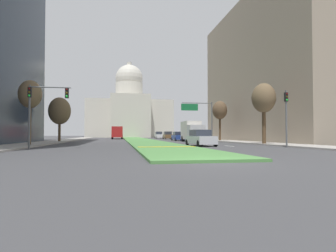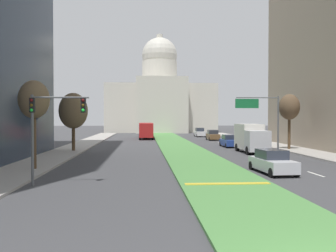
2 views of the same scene
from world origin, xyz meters
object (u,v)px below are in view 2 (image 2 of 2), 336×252
at_px(capitol_building, 160,102).
at_px(sedan_midblock, 230,141).
at_px(traffic_light_near_left, 47,119).
at_px(street_tree_right_mid, 289,108).
at_px(sedan_lead_stopped, 272,162).
at_px(sedan_far_horizon, 200,133).
at_px(city_bus, 146,129).
at_px(overhead_guide_sign, 262,112).
at_px(street_tree_left_near, 34,100).
at_px(box_truck_delivery, 251,138).
at_px(sedan_distant, 213,135).
at_px(street_tree_left_mid, 73,111).

height_order(capitol_building, sedan_midblock, capitol_building).
distance_m(traffic_light_near_left, street_tree_right_mid, 31.45).
relative_size(sedan_lead_stopped, sedan_far_horizon, 1.13).
xyz_separation_m(sedan_far_horizon, city_bus, (-11.25, -6.24, 0.91)).
bearing_deg(overhead_guide_sign, street_tree_left_near, -146.38).
bearing_deg(overhead_guide_sign, capitol_building, 98.29).
distance_m(overhead_guide_sign, box_truck_delivery, 4.22).
bearing_deg(street_tree_left_near, sedan_lead_stopped, -8.08).
height_order(sedan_lead_stopped, city_bus, city_bus).
height_order(street_tree_left_near, box_truck_delivery, street_tree_left_near).
bearing_deg(capitol_building, sedan_distant, -80.14).
relative_size(overhead_guide_sign, street_tree_left_near, 0.98).
xyz_separation_m(street_tree_left_mid, city_bus, (8.51, 26.27, -2.92)).
distance_m(box_truck_delivery, city_bus, 30.93).
height_order(traffic_light_near_left, city_bus, traffic_light_near_left).
bearing_deg(box_truck_delivery, sedan_far_horizon, 90.53).
relative_size(street_tree_left_near, street_tree_left_mid, 0.98).
distance_m(street_tree_left_near, sedan_midblock, 28.70).
xyz_separation_m(street_tree_left_mid, sedan_midblock, (19.61, 5.64, -3.91)).
height_order(sedan_lead_stopped, sedan_far_horizon, sedan_far_horizon).
relative_size(sedan_distant, sedan_far_horizon, 1.09).
bearing_deg(sedan_distant, sedan_far_horizon, 92.48).
height_order(capitol_building, traffic_light_near_left, capitol_building).
relative_size(capitol_building, sedan_lead_stopped, 6.50).
relative_size(street_tree_left_mid, box_truck_delivery, 1.06).
distance_m(sedan_distant, city_bus, 13.01).
xyz_separation_m(street_tree_left_near, sedan_far_horizon, (19.73, 47.39, -4.30)).
bearing_deg(overhead_guide_sign, city_bus, 117.21).
distance_m(sedan_far_horizon, city_bus, 12.89).
bearing_deg(sedan_lead_stopped, sedan_distant, 85.22).
relative_size(street_tree_left_near, box_truck_delivery, 1.04).
bearing_deg(traffic_light_near_left, street_tree_left_mid, 97.02).
xyz_separation_m(capitol_building, sedan_distant, (7.47, -42.98, -7.97)).
relative_size(street_tree_left_near, street_tree_right_mid, 0.98).
distance_m(traffic_light_near_left, sedan_distant, 45.44).
xyz_separation_m(traffic_light_near_left, street_tree_left_mid, (-2.58, 20.97, 0.90)).
distance_m(street_tree_left_mid, box_truck_delivery, 20.45).
relative_size(sedan_midblock, sedan_distant, 1.02).
xyz_separation_m(street_tree_right_mid, box_truck_delivery, (-5.55, -2.80, -3.48)).
height_order(traffic_light_near_left, street_tree_right_mid, street_tree_right_mid).
relative_size(traffic_light_near_left, street_tree_left_mid, 0.77).
relative_size(traffic_light_near_left, sedan_lead_stopped, 1.12).
bearing_deg(sedan_lead_stopped, overhead_guide_sign, 73.59).
xyz_separation_m(street_tree_left_near, box_truck_delivery, (20.06, 12.46, -3.49)).
height_order(street_tree_right_mid, city_bus, street_tree_right_mid).
bearing_deg(city_bus, sedan_lead_stopped, -78.88).
bearing_deg(sedan_far_horizon, sedan_distant, -87.52).
height_order(street_tree_left_mid, sedan_far_horizon, street_tree_left_mid).
bearing_deg(box_truck_delivery, street_tree_left_mid, 173.14).
distance_m(sedan_midblock, box_truck_delivery, 8.12).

